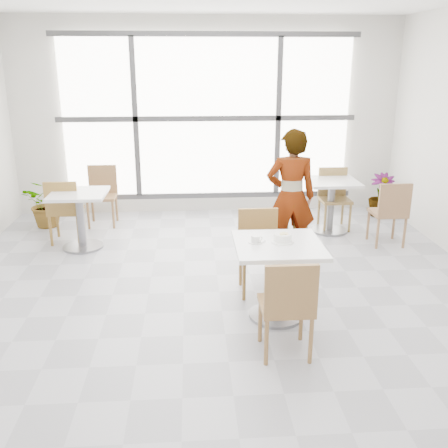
{
  "coord_description": "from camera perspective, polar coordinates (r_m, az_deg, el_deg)",
  "views": [
    {
      "loc": [
        -0.28,
        -4.39,
        2.34
      ],
      "look_at": [
        0.0,
        -0.3,
        1.0
      ],
      "focal_mm": 40.03,
      "sensor_mm": 36.0,
      "label": 1
    }
  ],
  "objects": [
    {
      "name": "floor",
      "position": [
        4.98,
        -0.24,
        -9.91
      ],
      "size": [
        7.0,
        7.0,
        0.0
      ],
      "primitive_type": "plane",
      "color": "#9E9EA5",
      "rests_on": "ground"
    },
    {
      "name": "wall_back",
      "position": [
        7.94,
        -1.92,
        12.02
      ],
      "size": [
        6.0,
        0.0,
        6.0
      ],
      "primitive_type": "plane",
      "rotation": [
        1.57,
        0.0,
        0.0
      ],
      "color": "silver",
      "rests_on": "ground"
    },
    {
      "name": "window",
      "position": [
        7.87,
        -1.91,
        11.97
      ],
      "size": [
        4.6,
        0.07,
        2.52
      ],
      "color": "white",
      "rests_on": "ground"
    },
    {
      "name": "main_table",
      "position": [
        4.69,
        6.14,
        -4.81
      ],
      "size": [
        0.8,
        0.8,
        0.75
      ],
      "color": "white",
      "rests_on": "ground"
    },
    {
      "name": "chair_near",
      "position": [
        4.07,
        7.3,
        -8.9
      ],
      "size": [
        0.42,
        0.42,
        0.87
      ],
      "rotation": [
        0.0,
        0.0,
        3.14
      ],
      "color": "olive",
      "rests_on": "ground"
    },
    {
      "name": "chair_far",
      "position": [
        5.26,
        3.99,
        -2.4
      ],
      "size": [
        0.42,
        0.42,
        0.87
      ],
      "color": "olive",
      "rests_on": "ground"
    },
    {
      "name": "oatmeal_bowl",
      "position": [
        4.63,
        6.72,
        -1.56
      ],
      "size": [
        0.21,
        0.21,
        0.09
      ],
      "color": "white",
      "rests_on": "main_table"
    },
    {
      "name": "coffee_cup",
      "position": [
        4.6,
        3.65,
        -1.77
      ],
      "size": [
        0.16,
        0.13,
        0.07
      ],
      "color": "silver",
      "rests_on": "main_table"
    },
    {
      "name": "person",
      "position": [
        5.97,
        7.64,
        3.07
      ],
      "size": [
        0.6,
        0.4,
        1.62
      ],
      "primitive_type": "imported",
      "rotation": [
        0.0,
        0.0,
        3.11
      ],
      "color": "black",
      "rests_on": "ground"
    },
    {
      "name": "bg_table_left",
      "position": [
        6.7,
        -16.11,
        1.31
      ],
      "size": [
        0.7,
        0.7,
        0.75
      ],
      "color": "silver",
      "rests_on": "ground"
    },
    {
      "name": "bg_table_right",
      "position": [
        7.24,
        12.14,
        2.86
      ],
      "size": [
        0.7,
        0.7,
        0.75
      ],
      "color": "silver",
      "rests_on": "ground"
    },
    {
      "name": "bg_chair_left_near",
      "position": [
        6.93,
        -17.79,
        1.82
      ],
      "size": [
        0.42,
        0.42,
        0.87
      ],
      "rotation": [
        0.0,
        0.0,
        3.14
      ],
      "color": "olive",
      "rests_on": "ground"
    },
    {
      "name": "bg_chair_left_far",
      "position": [
        7.66,
        -13.74,
        3.69
      ],
      "size": [
        0.42,
        0.42,
        0.87
      ],
      "color": "olive",
      "rests_on": "ground"
    },
    {
      "name": "bg_chair_right_near",
      "position": [
        6.85,
        18.48,
        1.57
      ],
      "size": [
        0.42,
        0.42,
        0.87
      ],
      "rotation": [
        0.0,
        0.0,
        3.14
      ],
      "color": "#8B6442",
      "rests_on": "ground"
    },
    {
      "name": "bg_chair_right_far",
      "position": [
        7.45,
        12.42,
        3.38
      ],
      "size": [
        0.42,
        0.42,
        0.87
      ],
      "color": "olive",
      "rests_on": "ground"
    },
    {
      "name": "plant_left",
      "position": [
        7.77,
        -19.44,
        2.29
      ],
      "size": [
        0.81,
        0.76,
        0.72
      ],
      "primitive_type": "imported",
      "rotation": [
        0.0,
        0.0,
        -0.37
      ],
      "color": "#487A3D",
      "rests_on": "ground"
    },
    {
      "name": "plant_right",
      "position": [
        8.21,
        17.52,
        3.16
      ],
      "size": [
        0.45,
        0.45,
        0.68
      ],
      "primitive_type": "imported",
      "rotation": [
        0.0,
        0.0,
        -0.19
      ],
      "color": "#547C3D",
      "rests_on": "ground"
    }
  ]
}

